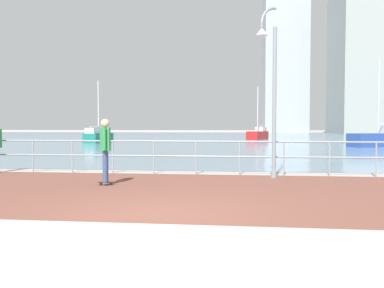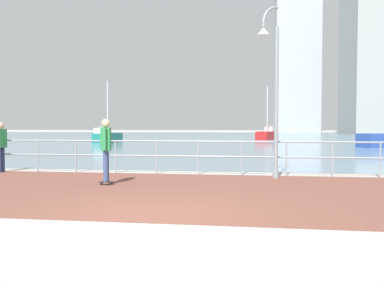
# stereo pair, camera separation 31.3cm
# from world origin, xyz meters

# --- Properties ---
(ground) EXTENTS (220.00, 220.00, 0.00)m
(ground) POSITION_xyz_m (0.00, 40.00, 0.00)
(ground) COLOR #ADAAA5
(brick_paving) EXTENTS (28.00, 6.80, 0.01)m
(brick_paving) POSITION_xyz_m (0.00, 2.78, 0.00)
(brick_paving) COLOR brown
(brick_paving) RESTS_ON ground
(harbor_water) EXTENTS (180.00, 88.00, 0.00)m
(harbor_water) POSITION_xyz_m (0.00, 51.19, 0.00)
(harbor_water) COLOR #6B899E
(harbor_water) RESTS_ON ground
(waterfront_railing) EXTENTS (25.25, 0.06, 1.10)m
(waterfront_railing) POSITION_xyz_m (-0.00, 6.19, 0.76)
(waterfront_railing) COLOR #8C99A3
(waterfront_railing) RESTS_ON ground
(lamppost) EXTENTS (0.68, 0.64, 5.13)m
(lamppost) POSITION_xyz_m (2.32, 5.48, 2.84)
(lamppost) COLOR gray
(lamppost) RESTS_ON ground
(skateboarder) EXTENTS (0.41, 0.56, 1.76)m
(skateboarder) POSITION_xyz_m (-2.12, 3.46, 1.06)
(skateboarder) COLOR black
(skateboarder) RESTS_ON ground
(sailboat_blue) EXTENTS (4.92, 3.58, 6.73)m
(sailboat_blue) POSITION_xyz_m (11.94, 25.65, 0.64)
(sailboat_blue) COLOR #284799
(sailboat_blue) RESTS_ON ground
(sailboat_navy) EXTENTS (2.80, 4.63, 6.22)m
(sailboat_navy) POSITION_xyz_m (3.46, 42.18, 0.59)
(sailboat_navy) COLOR #B21E1E
(sailboat_navy) RESTS_ON ground
(sailboat_yellow) EXTENTS (1.63, 4.29, 5.89)m
(sailboat_yellow) POSITION_xyz_m (-12.04, 30.59, 0.56)
(sailboat_yellow) COLOR #197266
(sailboat_yellow) RESTS_ON ground
(tower_beige) EXTENTS (10.65, 16.87, 39.32)m
(tower_beige) POSITION_xyz_m (12.69, 103.89, 18.83)
(tower_beige) COLOR #A3A8B2
(tower_beige) RESTS_ON ground
(tower_concrete) EXTENTS (13.87, 17.00, 31.24)m
(tower_concrete) POSITION_xyz_m (27.61, 81.29, 14.79)
(tower_concrete) COLOR #939993
(tower_concrete) RESTS_ON ground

